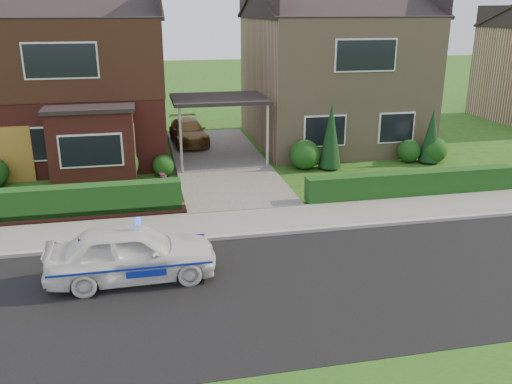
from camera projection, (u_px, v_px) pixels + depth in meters
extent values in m
plane|color=#244512|center=(289.00, 288.00, 12.59)|extent=(120.00, 120.00, 0.00)
cube|color=black|center=(289.00, 288.00, 12.59)|extent=(60.00, 6.00, 0.02)
cube|color=#9E9993|center=(261.00, 235.00, 15.40)|extent=(60.00, 0.16, 0.12)
cube|color=slate|center=(253.00, 221.00, 16.37)|extent=(60.00, 2.00, 0.10)
cube|color=#666059|center=(220.00, 162.00, 22.76)|extent=(3.80, 12.00, 0.12)
cube|color=maroon|center=(77.00, 88.00, 23.50)|extent=(7.20, 8.00, 5.80)
cube|color=white|center=(25.00, 145.00, 19.94)|extent=(1.80, 0.08, 1.30)
cube|color=white|center=(114.00, 141.00, 20.56)|extent=(1.60, 0.08, 1.30)
cube|color=white|center=(61.00, 61.00, 19.29)|extent=(2.60, 0.08, 1.30)
cube|color=black|center=(73.00, 54.00, 23.03)|extent=(7.26, 8.06, 2.90)
cube|color=maroon|center=(93.00, 147.00, 19.81)|extent=(3.00, 1.40, 2.70)
cube|color=black|center=(89.00, 109.00, 19.35)|extent=(3.20, 1.60, 0.14)
cube|color=#9D8060|center=(330.00, 81.00, 25.77)|extent=(7.20, 8.00, 5.80)
cube|color=white|center=(325.00, 131.00, 22.21)|extent=(1.80, 0.08, 1.30)
cube|color=white|center=(396.00, 128.00, 22.83)|extent=(1.60, 0.08, 1.30)
cube|color=white|center=(366.00, 55.00, 21.56)|extent=(2.60, 0.08, 1.30)
cube|color=black|center=(219.00, 99.00, 21.92)|extent=(3.80, 3.00, 0.14)
cylinder|color=gray|center=(181.00, 141.00, 20.72)|extent=(0.10, 0.10, 2.70)
cylinder|color=gray|center=(267.00, 137.00, 21.39)|extent=(0.10, 0.10, 2.70)
cube|color=brown|center=(1.00, 155.00, 19.87)|extent=(2.20, 0.10, 2.10)
cube|color=maroon|center=(57.00, 218.00, 16.31)|extent=(7.70, 0.25, 0.36)
cube|color=#143611|center=(58.00, 221.00, 16.50)|extent=(7.50, 0.55, 0.90)
cube|color=#143611|center=(410.00, 197.00, 18.68)|extent=(7.50, 0.55, 0.80)
sphere|color=#143611|center=(120.00, 164.00, 20.21)|extent=(1.32, 1.32, 1.32)
sphere|color=#143611|center=(164.00, 166.00, 20.88)|extent=(0.84, 0.84, 0.84)
sphere|color=#143611|center=(305.00, 155.00, 21.73)|extent=(1.20, 1.20, 1.20)
sphere|color=#143611|center=(409.00, 151.00, 22.77)|extent=(0.96, 0.96, 0.96)
sphere|color=#143611|center=(434.00, 150.00, 22.66)|extent=(1.08, 1.08, 1.08)
cone|color=black|center=(331.00, 138.00, 21.52)|extent=(0.90, 0.90, 2.60)
cone|color=black|center=(431.00, 137.00, 22.45)|extent=(0.90, 0.90, 2.20)
imported|color=silver|center=(132.00, 253.00, 12.79)|extent=(1.68, 4.00, 1.35)
sphere|color=#193FF2|center=(138.00, 223.00, 12.59)|extent=(0.17, 0.17, 0.17)
cube|color=navy|center=(132.00, 270.00, 12.06)|extent=(3.65, 0.02, 0.05)
cube|color=navy|center=(132.00, 242.00, 13.55)|extent=(3.65, 0.01, 0.05)
ellipsoid|color=black|center=(81.00, 248.00, 12.39)|extent=(0.22, 0.17, 0.21)
sphere|color=white|center=(82.00, 250.00, 12.34)|extent=(0.11, 0.11, 0.11)
sphere|color=black|center=(81.00, 243.00, 12.33)|extent=(0.13, 0.13, 0.13)
cone|color=black|center=(79.00, 240.00, 12.31)|extent=(0.04, 0.04, 0.05)
cone|color=black|center=(83.00, 240.00, 12.33)|extent=(0.04, 0.04, 0.05)
imported|color=brown|center=(188.00, 131.00, 25.56)|extent=(1.78, 3.84, 1.09)
imported|color=gray|center=(52.00, 204.00, 16.85)|extent=(0.48, 0.41, 0.76)
imported|color=gray|center=(14.00, 206.00, 16.62)|extent=(0.59, 0.58, 0.84)
imported|color=gray|center=(164.00, 182.00, 19.12)|extent=(0.51, 0.51, 0.68)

